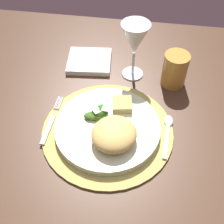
{
  "coord_description": "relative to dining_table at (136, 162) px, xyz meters",
  "views": [
    {
      "loc": [
        -0.0,
        -0.47,
        1.33
      ],
      "look_at": [
        -0.08,
        0.02,
        0.76
      ],
      "focal_mm": 46.47,
      "sensor_mm": 36.0,
      "label": 1
    }
  ],
  "objects": [
    {
      "name": "pasta_serving",
      "position": [
        -0.06,
        -0.07,
        0.22
      ],
      "size": [
        0.15,
        0.15,
        0.04
      ],
      "primitive_type": "ellipsoid",
      "rotation": [
        0.0,
        0.0,
        5.8
      ],
      "color": "#E2BA64",
      "rests_on": "dinner_plate"
    },
    {
      "name": "salad_greens",
      "position": [
        -0.11,
        0.0,
        0.21
      ],
      "size": [
        0.07,
        0.06,
        0.03
      ],
      "color": "#29691E",
      "rests_on": "dinner_plate"
    },
    {
      "name": "amber_tumbler",
      "position": [
        0.08,
        0.18,
        0.22
      ],
      "size": [
        0.07,
        0.07,
        0.1
      ],
      "primitive_type": "cylinder",
      "color": "gold",
      "rests_on": "dining_table"
    },
    {
      "name": "dining_table",
      "position": [
        0.0,
        0.0,
        0.0
      ],
      "size": [
        1.24,
        1.0,
        0.74
      ],
      "color": "#4B3121",
      "rests_on": "ground"
    },
    {
      "name": "wine_glass",
      "position": [
        -0.04,
        0.2,
        0.3
      ],
      "size": [
        0.08,
        0.08,
        0.17
      ],
      "color": "silver",
      "rests_on": "dining_table"
    },
    {
      "name": "fork",
      "position": [
        -0.23,
        -0.03,
        0.18
      ],
      "size": [
        0.02,
        0.16,
        0.0
      ],
      "color": "silver",
      "rests_on": "placemat"
    },
    {
      "name": "napkin",
      "position": [
        -0.18,
        0.23,
        0.18
      ],
      "size": [
        0.15,
        0.13,
        0.02
      ],
      "primitive_type": "cube",
      "rotation": [
        0.0,
        0.0,
        0.1
      ],
      "color": "white",
      "rests_on": "dining_table"
    },
    {
      "name": "dinner_plate",
      "position": [
        -0.08,
        -0.03,
        0.19
      ],
      "size": [
        0.27,
        0.27,
        0.02
      ],
      "primitive_type": "cylinder",
      "color": "silver",
      "rests_on": "placemat"
    },
    {
      "name": "placemat",
      "position": [
        -0.08,
        -0.03,
        0.18
      ],
      "size": [
        0.33,
        0.33,
        0.01
      ],
      "primitive_type": "cylinder",
      "color": "tan",
      "rests_on": "dining_table"
    },
    {
      "name": "spoon",
      "position": [
        0.07,
        -0.01,
        0.18
      ],
      "size": [
        0.02,
        0.14,
        0.01
      ],
      "color": "silver",
      "rests_on": "placemat"
    },
    {
      "name": "bread_piece",
      "position": [
        -0.05,
        0.04,
        0.21
      ],
      "size": [
        0.06,
        0.06,
        0.02
      ],
      "primitive_type": "cube",
      "rotation": [
        0.0,
        0.0,
        0.16
      ],
      "color": "tan",
      "rests_on": "dinner_plate"
    }
  ]
}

